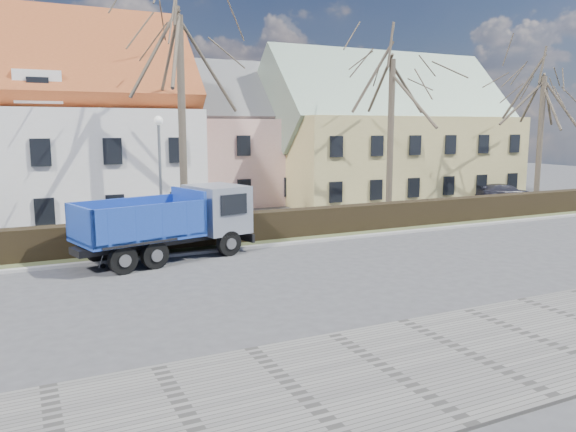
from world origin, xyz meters
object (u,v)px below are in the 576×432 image
dump_truck (160,224)px  cart_frame (101,259)px  streetlight (160,181)px  parked_car_b (505,193)px

dump_truck → cart_frame: size_ratio=9.67×
streetlight → cart_frame: 5.13m
dump_truck → parked_car_b: size_ratio=1.66×
dump_truck → cart_frame: 2.63m
dump_truck → streetlight: 3.26m
cart_frame → parked_car_b: bearing=14.6°
dump_truck → cart_frame: bearing=174.7°
cart_frame → streetlight: bearing=46.3°
dump_truck → parked_car_b: (26.24, 7.08, -0.82)m
parked_car_b → dump_truck: bearing=118.9°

